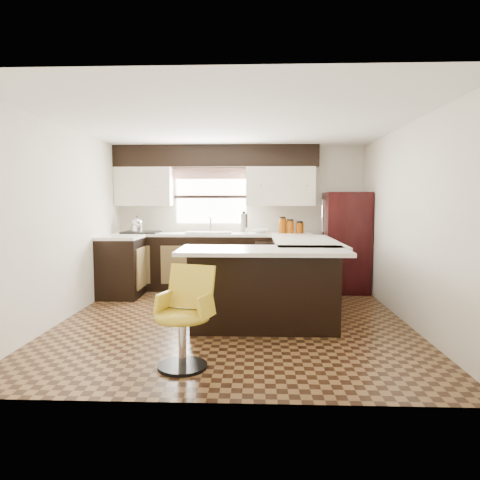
{
  "coord_description": "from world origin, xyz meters",
  "views": [
    {
      "loc": [
        0.28,
        -5.2,
        1.47
      ],
      "look_at": [
        0.06,
        0.45,
        0.96
      ],
      "focal_mm": 32.0,
      "sensor_mm": 36.0,
      "label": 1
    }
  ],
  "objects_px": {
    "peninsula_long": "(301,276)",
    "peninsula_return": "(264,291)",
    "bar_chair": "(182,318)",
    "refrigerator": "(346,242)"
  },
  "relations": [
    {
      "from": "peninsula_long",
      "to": "peninsula_return",
      "type": "relative_size",
      "value": 1.18
    },
    {
      "from": "bar_chair",
      "to": "refrigerator",
      "type": "bearing_deg",
      "value": 76.01
    },
    {
      "from": "peninsula_return",
      "to": "peninsula_long",
      "type": "bearing_deg",
      "value": 61.7
    },
    {
      "from": "peninsula_long",
      "to": "peninsula_return",
      "type": "height_order",
      "value": "same"
    },
    {
      "from": "bar_chair",
      "to": "peninsula_long",
      "type": "bearing_deg",
      "value": 78.12
    },
    {
      "from": "peninsula_long",
      "to": "peninsula_return",
      "type": "xyz_separation_m",
      "value": [
        -0.53,
        -0.97,
        0.0
      ]
    },
    {
      "from": "peninsula_return",
      "to": "bar_chair",
      "type": "bearing_deg",
      "value": -121.88
    },
    {
      "from": "peninsula_long",
      "to": "refrigerator",
      "type": "distance_m",
      "value": 1.46
    },
    {
      "from": "peninsula_long",
      "to": "bar_chair",
      "type": "distance_m",
      "value": 2.52
    },
    {
      "from": "refrigerator",
      "to": "peninsula_long",
      "type": "bearing_deg",
      "value": -126.19
    }
  ]
}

